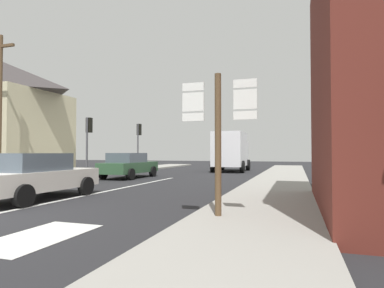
{
  "coord_description": "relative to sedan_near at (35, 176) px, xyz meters",
  "views": [
    {
      "loc": [
        6.95,
        -5.57,
        1.49
      ],
      "look_at": [
        1.3,
        11.77,
        1.98
      ],
      "focal_mm": 30.01,
      "sensor_mm": 36.0,
      "label": 1
    }
  ],
  "objects": [
    {
      "name": "utility_pole",
      "position": [
        -6.98,
        4.73,
        3.33
      ],
      "size": [
        1.8,
        0.24,
        7.71
      ],
      "color": "brown",
      "rests_on": "ground"
    },
    {
      "name": "traffic_light_far_left",
      "position": [
        -4.11,
        14.91,
        2.04
      ],
      "size": [
        0.3,
        0.49,
        3.79
      ],
      "color": "#47474C",
      "rests_on": "ground"
    },
    {
      "name": "route_sign_post",
      "position": [
        6.27,
        -1.36,
        1.15
      ],
      "size": [
        1.66,
        0.14,
        3.2
      ],
      "color": "brown",
      "rests_on": "ground"
    },
    {
      "name": "delivery_truck",
      "position": [
        2.97,
        16.87,
        0.89
      ],
      "size": [
        2.56,
        5.04,
        3.05
      ],
      "color": "silver",
      "rests_on": "ground"
    },
    {
      "name": "sedan_far",
      "position": [
        -1.51,
        8.68,
        0.0
      ],
      "size": [
        2.03,
        4.23,
        1.47
      ],
      "color": "#2D5133",
      "rests_on": "ground"
    },
    {
      "name": "traffic_light_near_left",
      "position": [
        -4.11,
        8.4,
        1.92
      ],
      "size": [
        0.3,
        0.49,
        3.61
      ],
      "color": "#47474C",
      "rests_on": "ground"
    },
    {
      "name": "clapboard_house_left",
      "position": [
        -11.74,
        9.13,
        3.23
      ],
      "size": [
        7.99,
        7.46,
        7.89
      ],
      "color": "beige",
      "rests_on": "ground"
    },
    {
      "name": "sedan_near",
      "position": [
        0.0,
        0.0,
        0.0
      ],
      "size": [
        1.97,
        4.2,
        1.47
      ],
      "color": "beige",
      "rests_on": "ground"
    },
    {
      "name": "lane_turn_arrow",
      "position": [
        3.53,
        -3.54,
        -0.75
      ],
      "size": [
        1.2,
        2.2,
        0.01
      ],
      "primitive_type": "cube",
      "color": "silver",
      "rests_on": "ground"
    },
    {
      "name": "sidewalk_right",
      "position": [
        7.05,
        5.46,
        -0.69
      ],
      "size": [
        2.77,
        44.0,
        0.14
      ],
      "primitive_type": "cube",
      "color": "gray",
      "rests_on": "ground"
    },
    {
      "name": "lane_centre_stripe",
      "position": [
        0.92,
        3.46,
        -0.75
      ],
      "size": [
        0.16,
        12.0,
        0.01
      ],
      "primitive_type": "cube",
      "color": "silver",
      "rests_on": "ground"
    },
    {
      "name": "sidewalk_left",
      "position": [
        -5.2,
        5.46,
        -0.69
      ],
      "size": [
        2.77,
        44.0,
        0.14
      ],
      "primitive_type": "cube",
      "color": "gray",
      "rests_on": "ground"
    },
    {
      "name": "ground_plane",
      "position": [
        0.92,
        7.46,
        -0.76
      ],
      "size": [
        80.0,
        80.0,
        0.0
      ],
      "primitive_type": "plane",
      "color": "#232326"
    }
  ]
}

